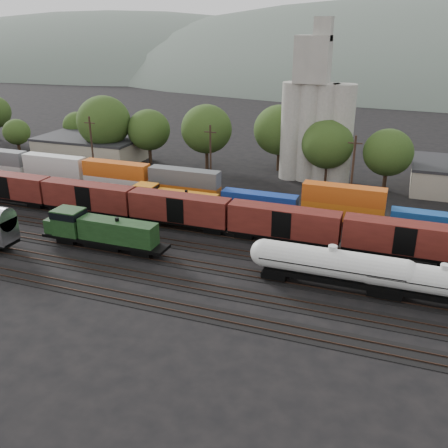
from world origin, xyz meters
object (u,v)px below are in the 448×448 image
(tank_car_a, at_px, (331,265))
(grain_silo, at_px, (316,121))
(green_locomotive, at_px, (98,230))
(orange_locomotive, at_px, (170,200))

(tank_car_a, distance_m, grain_silo, 43.01)
(green_locomotive, height_order, orange_locomotive, green_locomotive)
(grain_silo, bearing_deg, orange_locomotive, -123.70)
(tank_car_a, xyz_separation_m, orange_locomotive, (-27.29, 15.00, -0.53))
(tank_car_a, relative_size, orange_locomotive, 1.14)
(green_locomotive, xyz_separation_m, grain_silo, (20.57, 41.00, 8.58))
(green_locomotive, bearing_deg, grain_silo, 63.35)
(green_locomotive, xyz_separation_m, orange_locomotive, (3.23, 15.00, -0.30))
(green_locomotive, distance_m, orange_locomotive, 15.35)
(orange_locomotive, relative_size, grain_silo, 0.57)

